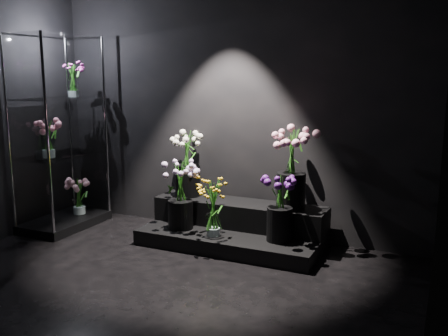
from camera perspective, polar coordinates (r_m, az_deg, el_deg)
The scene contains 13 objects.
floor at distance 3.76m, azimuth -12.09°, elevation -15.51°, with size 4.00×4.00×0.00m, color black.
wall_back at distance 5.11m, azimuth 0.87°, elevation 8.02°, with size 4.00×4.00×0.00m, color black.
wall_right at distance 2.68m, azimuth 23.34°, elevation 4.55°, with size 4.00×4.00×0.00m, color black.
display_riser at distance 4.94m, azimuth 1.28°, elevation -6.73°, with size 1.75×0.78×0.39m.
display_case at distance 5.55m, azimuth -18.26°, elevation 3.74°, with size 0.55×0.92×2.03m.
bouquet_orange_bells at distance 4.65m, azimuth -1.23°, elevation -4.50°, with size 0.36×0.36×0.54m.
bouquet_lilac at distance 4.86m, azimuth -5.03°, elevation -2.49°, with size 0.42×0.42×0.68m.
bouquet_purple at distance 4.52m, azimuth 6.41°, elevation -4.16°, with size 0.33×0.33×0.61m.
bouquet_cream_roses at distance 5.14m, azimuth -4.22°, elevation 1.19°, with size 0.43×0.43×0.69m.
bouquet_pink_roses at distance 4.67m, azimuth 7.73°, elevation 0.37°, with size 0.39×0.39×0.75m.
bouquet_case_pink at distance 5.40m, azimuth -19.50°, elevation 3.39°, with size 0.38×0.38×0.40m.
bouquet_case_magenta at distance 5.62m, azimuth -16.92°, elevation 9.66°, with size 0.27×0.27×0.36m.
bouquet_case_base_pink at distance 5.79m, azimuth -16.29°, elevation -2.89°, with size 0.39×0.39×0.42m.
Camera 1 is at (2.06, -2.67, 1.65)m, focal length 40.00 mm.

